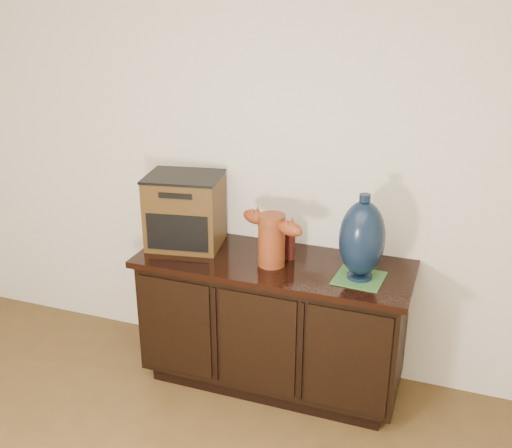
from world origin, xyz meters
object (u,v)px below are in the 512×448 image
at_px(tv_radio, 185,211).
at_px(spray_can, 290,244).
at_px(sideboard, 273,322).
at_px(lamp_base, 362,239).
at_px(terracotta_vessel, 272,237).

height_order(tv_radio, spray_can, tv_radio).
height_order(sideboard, spray_can, spray_can).
bearing_deg(sideboard, spray_can, 42.61).
bearing_deg(lamp_base, sideboard, 173.79).
bearing_deg(spray_can, terracotta_vessel, -121.21).
distance_m(sideboard, lamp_base, 0.75).
relative_size(tv_radio, lamp_base, 1.03).
height_order(lamp_base, spray_can, lamp_base).
xyz_separation_m(terracotta_vessel, tv_radio, (-0.53, 0.09, 0.05)).
bearing_deg(tv_radio, spray_can, -7.81).
height_order(sideboard, lamp_base, lamp_base).
distance_m(terracotta_vessel, lamp_base, 0.47).
bearing_deg(sideboard, lamp_base, -6.21).
distance_m(tv_radio, lamp_base, 1.00).
height_order(terracotta_vessel, spray_can, terracotta_vessel).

